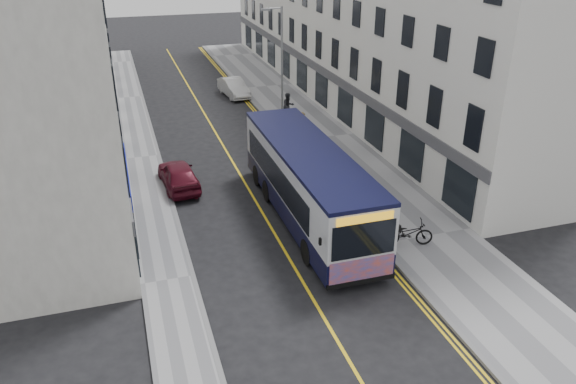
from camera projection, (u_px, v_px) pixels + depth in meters
ground at (282, 246)px, 24.02m from camera, size 140.00×140.00×0.00m
pavement_east at (321, 138)px, 36.01m from camera, size 4.50×64.00×0.12m
pavement_west at (142, 158)px, 32.97m from camera, size 2.00×64.00×0.12m
kerb_east at (288, 142)px, 35.40m from camera, size 0.18×64.00×0.13m
kerb_west at (159, 156)px, 33.24m from camera, size 0.18×64.00×0.13m
road_centre_line at (225, 149)px, 34.35m from camera, size 0.12×64.00×0.01m
road_dbl_yellow_inner at (281, 143)px, 35.30m from camera, size 0.10×64.00×0.01m
road_dbl_yellow_outer at (284, 143)px, 35.36m from camera, size 0.10×64.00×0.01m
terrace_east at (347, 11)px, 42.39m from camera, size 6.00×46.00×13.00m
terrace_west at (58, 25)px, 36.87m from camera, size 6.00×46.00×13.00m
streetlamp at (281, 66)px, 35.30m from camera, size 1.32×0.18×8.00m
city_bus at (308, 182)px, 25.43m from camera, size 2.82×12.09×3.51m
bicycle at (408, 233)px, 23.69m from camera, size 2.25×1.28×1.12m
pedestrian_near at (303, 126)px, 35.40m from camera, size 0.74×0.62×1.72m
pedestrian_far at (288, 106)px, 38.96m from camera, size 1.03×0.88×1.84m
car_white at (234, 88)px, 44.70m from camera, size 1.98×4.39×1.40m
car_maroon at (179, 175)px, 29.09m from camera, size 2.00×4.31×1.43m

